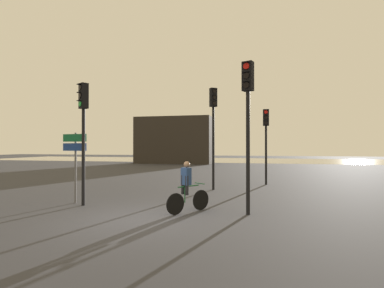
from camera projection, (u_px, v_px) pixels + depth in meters
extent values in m
plane|color=#333338|center=(135.00, 219.00, 8.59)|extent=(120.00, 120.00, 0.00)
cube|color=#9E937F|center=(238.00, 160.00, 45.28)|extent=(80.00, 16.00, 0.01)
cube|color=#2D2823|center=(175.00, 140.00, 37.19)|extent=(9.36, 4.00, 5.71)
cylinder|color=black|center=(266.00, 155.00, 16.37)|extent=(0.12, 0.12, 3.23)
cube|color=black|center=(266.00, 118.00, 16.39)|extent=(0.32, 0.25, 0.90)
cylinder|color=red|center=(266.00, 112.00, 16.26)|extent=(0.19, 0.03, 0.19)
cube|color=black|center=(266.00, 110.00, 16.24)|extent=(0.19, 0.12, 0.02)
cylinder|color=black|center=(266.00, 117.00, 16.26)|extent=(0.19, 0.03, 0.19)
cube|color=black|center=(266.00, 115.00, 16.24)|extent=(0.19, 0.12, 0.02)
cylinder|color=black|center=(266.00, 123.00, 16.25)|extent=(0.19, 0.03, 0.19)
cube|color=black|center=(266.00, 121.00, 16.23)|extent=(0.19, 0.12, 0.02)
cylinder|color=black|center=(248.00, 153.00, 9.18)|extent=(0.12, 0.12, 3.80)
cube|color=black|center=(248.00, 76.00, 9.20)|extent=(0.38, 0.33, 0.90)
cylinder|color=red|center=(246.00, 66.00, 9.09)|extent=(0.19, 0.09, 0.19)
cube|color=black|center=(246.00, 62.00, 9.07)|extent=(0.22, 0.18, 0.02)
cylinder|color=black|center=(246.00, 75.00, 9.09)|extent=(0.19, 0.09, 0.19)
cube|color=black|center=(246.00, 72.00, 9.07)|extent=(0.22, 0.18, 0.02)
cylinder|color=black|center=(246.00, 85.00, 9.08)|extent=(0.19, 0.09, 0.19)
cube|color=black|center=(246.00, 81.00, 9.07)|extent=(0.22, 0.18, 0.02)
cylinder|color=black|center=(83.00, 157.00, 10.63)|extent=(0.12, 0.12, 3.44)
cube|color=black|center=(84.00, 96.00, 10.64)|extent=(0.40, 0.37, 0.90)
cylinder|color=black|center=(80.00, 87.00, 10.55)|extent=(0.18, 0.13, 0.19)
cube|color=black|center=(79.00, 84.00, 10.54)|extent=(0.22, 0.20, 0.02)
cylinder|color=black|center=(80.00, 96.00, 10.55)|extent=(0.18, 0.13, 0.19)
cube|color=black|center=(79.00, 92.00, 10.54)|extent=(0.22, 0.20, 0.02)
cylinder|color=green|center=(80.00, 104.00, 10.55)|extent=(0.18, 0.13, 0.19)
cube|color=black|center=(79.00, 101.00, 10.53)|extent=(0.22, 0.20, 0.02)
cylinder|color=black|center=(213.00, 148.00, 14.44)|extent=(0.12, 0.12, 4.01)
cube|color=black|center=(213.00, 97.00, 14.46)|extent=(0.40, 0.38, 0.90)
cylinder|color=black|center=(214.00, 91.00, 14.34)|extent=(0.17, 0.13, 0.19)
cube|color=black|center=(215.00, 89.00, 14.32)|extent=(0.22, 0.21, 0.02)
cylinder|color=black|center=(214.00, 97.00, 14.34)|extent=(0.17, 0.13, 0.19)
cube|color=black|center=(215.00, 95.00, 14.32)|extent=(0.22, 0.21, 0.02)
cylinder|color=black|center=(214.00, 103.00, 14.33)|extent=(0.17, 0.13, 0.19)
cube|color=black|center=(215.00, 101.00, 14.32)|extent=(0.22, 0.21, 0.02)
cylinder|color=slate|center=(76.00, 168.00, 11.08)|extent=(0.08, 0.08, 2.60)
cube|color=#116038|center=(75.00, 138.00, 11.03)|extent=(1.09, 0.21, 0.28)
cube|color=navy|center=(75.00, 147.00, 11.03)|extent=(1.09, 0.21, 0.28)
cylinder|color=black|center=(201.00, 200.00, 9.82)|extent=(0.42, 0.56, 0.66)
cylinder|color=black|center=(175.00, 204.00, 9.14)|extent=(0.42, 0.56, 0.66)
cylinder|color=#1E592D|center=(189.00, 186.00, 9.48)|extent=(0.53, 0.70, 0.04)
cylinder|color=#1E592D|center=(185.00, 194.00, 9.38)|extent=(0.04, 0.04, 0.55)
cylinder|color=#1E592D|center=(200.00, 183.00, 9.79)|extent=(0.39, 0.30, 0.03)
cylinder|color=black|center=(187.00, 185.00, 9.31)|extent=(0.11, 0.11, 0.60)
cylinder|color=black|center=(183.00, 185.00, 9.46)|extent=(0.11, 0.11, 0.60)
cube|color=navy|center=(186.00, 176.00, 9.42)|extent=(0.36, 0.34, 0.54)
sphere|color=#846047|center=(187.00, 165.00, 9.44)|extent=(0.20, 0.20, 0.20)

